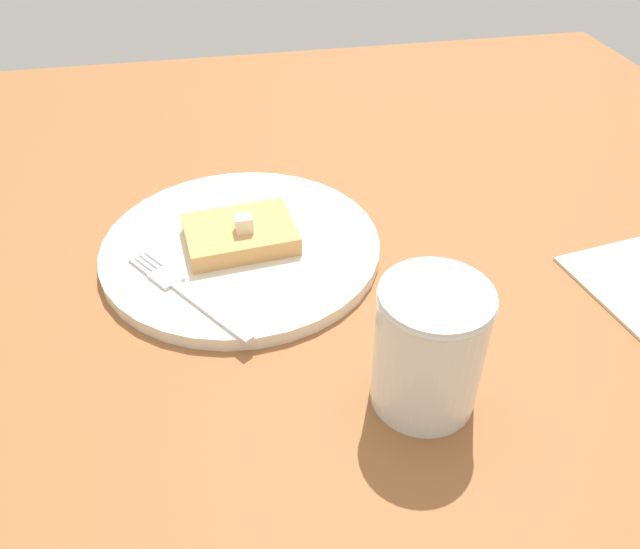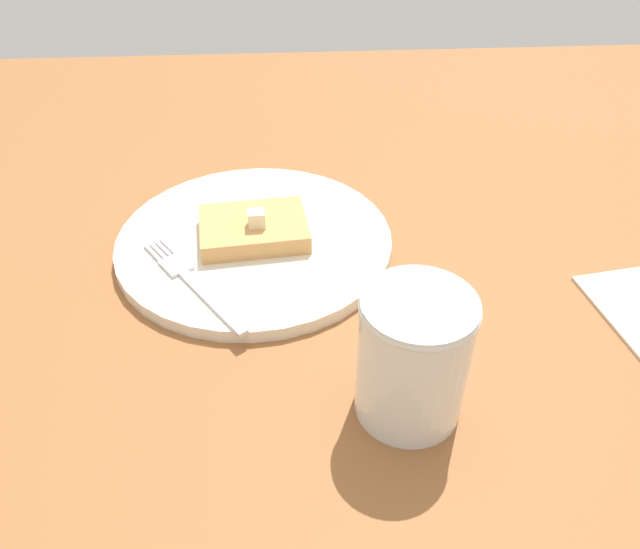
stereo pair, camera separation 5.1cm
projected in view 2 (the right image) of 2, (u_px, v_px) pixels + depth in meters
The scene contains 6 objects.
table_surface at pixel (319, 298), 57.71cm from camera, with size 122.27×122.27×2.73cm, color #945B31.
plate at pixel (255, 241), 61.17cm from camera, with size 26.82×26.82×1.28cm.
toast_slice_center at pixel (254, 229), 60.25cm from camera, with size 7.57×10.21×1.82cm, color tan.
butter_pat_primary at pixel (256, 219), 58.54cm from camera, with size 1.59×1.43×1.59cm, color beige.
fork at pixel (189, 278), 55.53cm from camera, with size 13.97×10.29×0.36cm.
syrup_jar at pixel (413, 360), 43.13cm from camera, with size 7.95×7.95×10.26cm.
Camera 2 is at (-43.39, 2.77, 39.36)cm, focal length 35.00 mm.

